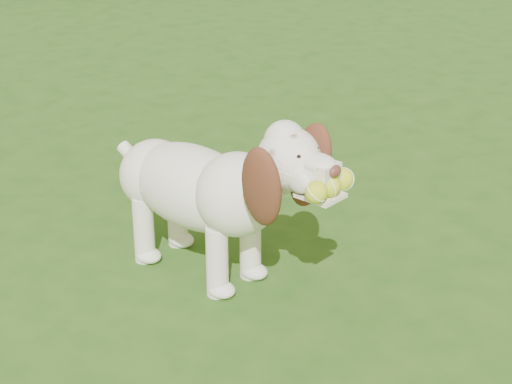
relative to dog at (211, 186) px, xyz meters
name	(u,v)px	position (x,y,z in m)	size (l,w,h in m)	color
ground	(83,251)	(-0.43, 0.47, -0.42)	(80.00, 80.00, 0.00)	#224D16
dog	(211,186)	(0.00, 0.00, 0.00)	(0.69, 1.18, 0.79)	white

